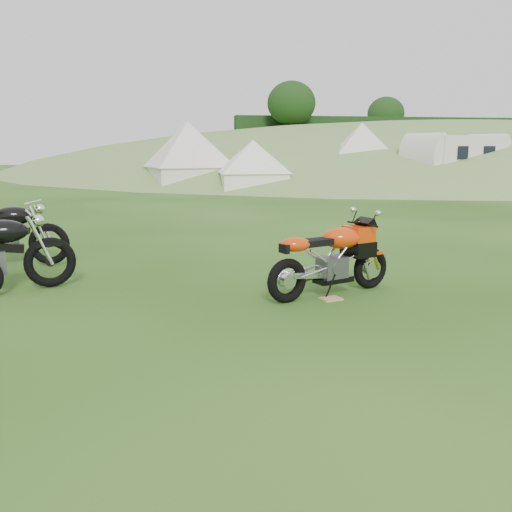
{
  "coord_description": "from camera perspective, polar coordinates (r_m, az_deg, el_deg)",
  "views": [
    {
      "loc": [
        -1.15,
        -5.11,
        1.93
      ],
      "look_at": [
        -0.08,
        0.4,
        0.85
      ],
      "focal_mm": 40.0,
      "sensor_mm": 36.0,
      "label": 1
    }
  ],
  "objects": [
    {
      "name": "tent_mid",
      "position": [
        24.72,
        -0.32,
        9.17
      ],
      "size": [
        2.85,
        2.85,
        2.36
      ],
      "primitive_type": null,
      "rotation": [
        0.0,
        0.0,
        -0.05
      ],
      "color": "white",
      "rests_on": "ground"
    },
    {
      "name": "tent_right",
      "position": [
        28.06,
        10.45,
        9.73
      ],
      "size": [
        3.87,
        3.87,
        2.87
      ],
      "primitive_type": null,
      "rotation": [
        0.0,
        0.0,
        -0.19
      ],
      "color": "silver",
      "rests_on": "ground"
    },
    {
      "name": "plywood_board",
      "position": [
        7.39,
        7.5,
        -4.26
      ],
      "size": [
        0.3,
        0.26,
        0.02
      ],
      "primitive_type": "cube",
      "rotation": [
        0.0,
        0.0,
        0.26
      ],
      "color": "#A98259",
      "rests_on": "ground"
    },
    {
      "name": "tent_left",
      "position": [
        26.9,
        -6.8,
        9.79
      ],
      "size": [
        3.89,
        3.89,
        2.88
      ],
      "primitive_type": null,
      "rotation": [
        0.0,
        0.0,
        0.19
      ],
      "color": "silver",
      "rests_on": "ground"
    },
    {
      "name": "hedgerow",
      "position": [
        51.68,
        18.27,
        8.24
      ],
      "size": [
        36.0,
        1.2,
        8.6
      ],
      "primitive_type": null,
      "color": "black",
      "rests_on": "ground"
    },
    {
      "name": "caravan",
      "position": [
        27.55,
        19.36,
        8.83
      ],
      "size": [
        5.7,
        4.05,
        2.44
      ],
      "primitive_type": null,
      "rotation": [
        0.0,
        0.0,
        0.37
      ],
      "color": "silver",
      "rests_on": "ground"
    },
    {
      "name": "hillside",
      "position": [
        51.68,
        18.27,
        8.24
      ],
      "size": [
        80.0,
        64.0,
        8.0
      ],
      "primitive_type": "ellipsoid",
      "color": "#6D964C",
      "rests_on": "ground"
    },
    {
      "name": "sport_motorcycle",
      "position": [
        7.49,
        7.53,
        0.28
      ],
      "size": [
        1.91,
        1.1,
        1.12
      ],
      "primitive_type": null,
      "rotation": [
        0.0,
        0.0,
        0.37
      ],
      "color": "red",
      "rests_on": "ground"
    },
    {
      "name": "vintage_moto_d",
      "position": [
        10.27,
        -24.04,
        2.32
      ],
      "size": [
        2.2,
        0.97,
        1.13
      ],
      "primitive_type": null,
      "rotation": [
        0.0,
        0.0,
        -0.23
      ],
      "color": "black",
      "rests_on": "ground"
    },
    {
      "name": "ground",
      "position": [
        5.58,
        1.57,
        -9.33
      ],
      "size": [
        120.0,
        120.0,
        0.0
      ],
      "primitive_type": "plane",
      "color": "#1C3F0D",
      "rests_on": "ground"
    }
  ]
}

